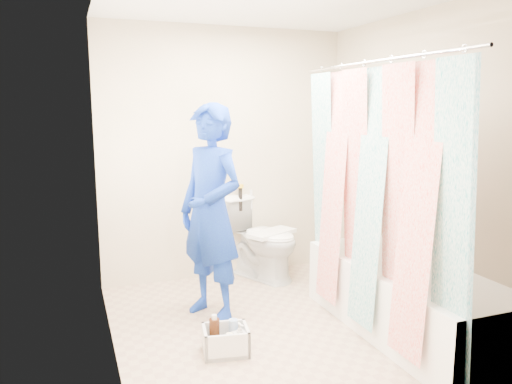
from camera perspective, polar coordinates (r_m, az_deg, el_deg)
name	(u,v)px	position (r m, az deg, el deg)	size (l,w,h in m)	color
floor	(277,326)	(3.95, 2.44, -15.03)	(2.60, 2.60, 0.00)	tan
wall_back	(225,155)	(4.83, -3.56, 4.30)	(2.40, 0.02, 2.40)	tan
wall_front	(385,202)	(2.50, 14.49, -1.08)	(2.40, 0.02, 2.40)	tan
wall_left	(106,179)	(3.33, -16.72, 1.47)	(0.02, 2.60, 2.40)	tan
wall_right	(414,164)	(4.24, 17.66, 3.10)	(0.02, 2.60, 2.40)	tan
bathtub	(406,297)	(3.92, 16.77, -11.44)	(0.70, 1.75, 0.50)	white
curtain_rod	(377,61)	(3.48, 13.71, 14.32)	(0.02, 0.02, 1.90)	silver
shower_curtain	(372,200)	(3.53, 13.11, -0.90)	(0.06, 1.75, 1.80)	white
toilet	(262,238)	(4.87, 0.70, -5.23)	(0.45, 0.78, 0.80)	white
tank_lid	(272,233)	(4.77, 1.81, -4.70)	(0.49, 0.21, 0.04)	white
tank_internals	(243,196)	(4.90, -1.47, -0.50)	(0.18, 0.11, 0.26)	black
plumber	(211,212)	(3.90, -5.18, -2.34)	(0.62, 0.40, 1.69)	#1032A7
cleaning_caddy	(227,341)	(3.54, -3.32, -16.65)	(0.34, 0.29, 0.23)	silver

